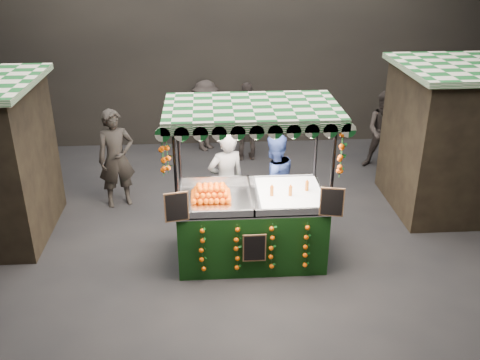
{
  "coord_description": "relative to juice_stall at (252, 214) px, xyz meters",
  "views": [
    {
      "loc": [
        -0.37,
        -6.99,
        4.56
      ],
      "look_at": [
        0.14,
        0.44,
        1.1
      ],
      "focal_mm": 39.81,
      "sensor_mm": 36.0,
      "label": 1
    }
  ],
  "objects": [
    {
      "name": "shopper_1",
      "position": [
        3.07,
        3.29,
        0.08
      ],
      "size": [
        0.98,
        0.88,
        1.66
      ],
      "rotation": [
        0.0,
        0.0,
        -0.37
      ],
      "color": "black",
      "rests_on": "ground"
    },
    {
      "name": "neighbour_stall_right",
      "position": [
        4.12,
        1.54,
        0.55
      ],
      "size": [
        3.0,
        2.2,
        2.6
      ],
      "color": "black",
      "rests_on": "ground"
    },
    {
      "name": "shopper_2",
      "position": [
        0.26,
        3.98,
        0.11
      ],
      "size": [
        1.03,
        0.47,
        1.73
      ],
      "rotation": [
        0.0,
        0.0,
        3.18
      ],
      "color": "#2D2624",
      "rests_on": "ground"
    },
    {
      "name": "shopper_4",
      "position": [
        -4.78,
        3.5,
        0.07
      ],
      "size": [
        0.94,
        0.79,
        1.65
      ],
      "rotation": [
        0.0,
        0.0,
        3.52
      ],
      "color": "#2A2422",
      "rests_on": "ground"
    },
    {
      "name": "market_hall",
      "position": [
        -0.28,
        0.04,
        2.63
      ],
      "size": [
        12.1,
        10.1,
        5.05
      ],
      "color": "black",
      "rests_on": "ground"
    },
    {
      "name": "juice_stall",
      "position": [
        0.0,
        0.0,
        0.0
      ],
      "size": [
        2.51,
        1.48,
        2.43
      ],
      "color": "black",
      "rests_on": "ground"
    },
    {
      "name": "ground",
      "position": [
        -0.28,
        0.04,
        -0.76
      ],
      "size": [
        12.0,
        12.0,
        0.0
      ],
      "primitive_type": "plane",
      "color": "black",
      "rests_on": "ground"
    },
    {
      "name": "shopper_0",
      "position": [
        -2.26,
        1.97,
        0.15
      ],
      "size": [
        0.77,
        0.64,
        1.81
      ],
      "rotation": [
        0.0,
        0.0,
        0.36
      ],
      "color": "#292521",
      "rests_on": "ground"
    },
    {
      "name": "shopper_3",
      "position": [
        -0.64,
        4.64,
        0.06
      ],
      "size": [
        1.16,
        1.17,
        1.62
      ],
      "rotation": [
        0.0,
        0.0,
        0.8
      ],
      "color": "#2B2523",
      "rests_on": "ground"
    },
    {
      "name": "vendor_blue",
      "position": [
        0.45,
        0.97,
        0.07
      ],
      "size": [
        0.99,
        0.89,
        1.66
      ],
      "rotation": [
        0.0,
        0.0,
        3.54
      ],
      "color": "navy",
      "rests_on": "ground"
    },
    {
      "name": "vendor_grey",
      "position": [
        -0.34,
        0.99,
        0.1
      ],
      "size": [
        0.72,
        0.59,
        1.71
      ],
      "rotation": [
        0.0,
        0.0,
        3.47
      ],
      "color": "slate",
      "rests_on": "ground"
    }
  ]
}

